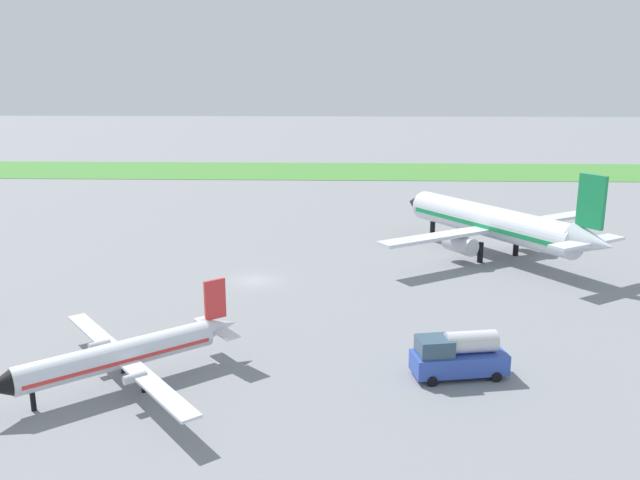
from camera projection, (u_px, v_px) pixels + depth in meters
ground_plane at (255, 280)px, 66.63m from camera, size 600.00×600.00×0.00m
grass_taxiway_strip at (303, 171)px, 145.79m from camera, size 360.00×28.00×0.08m
airplane_midfield_jet at (494, 223)px, 74.54m from camera, size 27.74×27.78×11.18m
airplane_foreground_turboprop at (123, 354)px, 43.46m from camera, size 14.75×16.49×6.08m
fuel_truck_midfield at (458, 355)px, 44.80m from camera, size 6.83×3.56×3.29m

